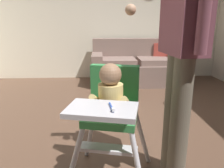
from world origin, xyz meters
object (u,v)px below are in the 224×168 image
Objects in this scene: high_chair at (111,104)px; couch at (136,66)px; adult_standing at (181,49)px; toy_ball at (174,98)px.

couch is at bearing -179.35° from high_chair.
adult_standing reaches higher than high_chair.
toy_ball is at bearing 15.87° from couch.
adult_standing is (0.48, 0.04, 0.37)m from high_chair.
couch is 1.89× the size of high_chair.
toy_ball is at bearing -113.65° from adult_standing.
adult_standing reaches higher than couch.
couch is 2.95m from high_chair.
couch is 2.91m from adult_standing.
adult_standing is (-0.16, -2.83, 0.66)m from couch.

